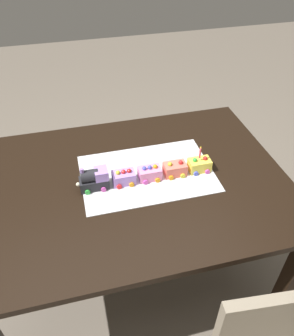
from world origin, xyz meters
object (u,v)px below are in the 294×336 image
object	(u,v)px
cake_locomotive	(94,179)
cake_car_caboose_coral	(175,169)
cake_car_gondola_bubblegum	(150,173)
birthday_candle	(200,152)
cake_car_flatbed_lemon	(199,165)
cake_car_tanker_lavender	(124,177)
dining_table	(133,197)

from	to	relation	value
cake_locomotive	cake_car_caboose_coral	world-z (taller)	cake_locomotive
cake_car_gondola_bubblegum	birthday_candle	bearing A→B (deg)	0.00
cake_locomotive	cake_car_flatbed_lemon	bearing A→B (deg)	-0.00
cake_car_flatbed_lemon	birthday_candle	bearing A→B (deg)	180.00
birthday_candle	cake_car_tanker_lavender	bearing A→B (deg)	-180.00
cake_car_gondola_bubblegum	cake_car_caboose_coral	size ratio (longest dim) A/B	1.00
cake_car_gondola_bubblegum	cake_car_caboose_coral	world-z (taller)	same
cake_car_tanker_lavender	cake_car_gondola_bubblegum	bearing A→B (deg)	0.00
cake_locomotive	birthday_candle	size ratio (longest dim) A/B	2.11
cake_car_tanker_lavender	cake_car_gondola_bubblegum	world-z (taller)	same
cake_car_gondola_bubblegum	cake_car_flatbed_lemon	size ratio (longest dim) A/B	1.00
cake_locomotive	birthday_candle	xyz separation A→B (m)	(0.48, -0.00, 0.06)
cake_car_tanker_lavender	cake_car_gondola_bubblegum	xyz separation A→B (m)	(0.12, 0.00, 0.00)
dining_table	cake_car_tanker_lavender	bearing A→B (deg)	-169.81
dining_table	cake_locomotive	world-z (taller)	cake_locomotive
cake_car_gondola_bubblegum	cake_car_flatbed_lemon	distance (m)	0.24
cake_locomotive	dining_table	bearing A→B (deg)	2.28
cake_locomotive	cake_car_flatbed_lemon	size ratio (longest dim) A/B	1.40
cake_car_tanker_lavender	dining_table	bearing A→B (deg)	10.19
cake_locomotive	cake_car_flatbed_lemon	xyz separation A→B (m)	(0.48, -0.00, -0.02)
cake_locomotive	birthday_candle	world-z (taller)	birthday_candle
dining_table	cake_car_gondola_bubblegum	size ratio (longest dim) A/B	14.00
cake_car_flatbed_lemon	cake_car_caboose_coral	bearing A→B (deg)	180.00
cake_car_tanker_lavender	birthday_candle	bearing A→B (deg)	0.00
cake_car_tanker_lavender	cake_car_caboose_coral	distance (m)	0.24
cake_locomotive	cake_car_flatbed_lemon	distance (m)	0.48
cake_car_tanker_lavender	cake_car_caboose_coral	world-z (taller)	same
cake_car_caboose_coral	cake_car_flatbed_lemon	bearing A→B (deg)	0.00
dining_table	cake_car_tanker_lavender	xyz separation A→B (m)	(-0.04, -0.01, 0.14)
cake_car_caboose_coral	cake_car_tanker_lavender	bearing A→B (deg)	180.00
cake_car_tanker_lavender	cake_car_gondola_bubblegum	distance (m)	0.12
cake_car_caboose_coral	dining_table	bearing A→B (deg)	178.11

